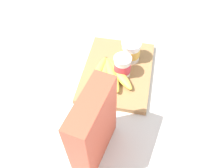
{
  "coord_description": "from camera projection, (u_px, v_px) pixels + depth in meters",
  "views": [
    {
      "loc": [
        0.62,
        0.1,
        0.72
      ],
      "look_at": [
        0.11,
        0.0,
        0.07
      ],
      "focal_mm": 39.37,
      "sensor_mm": 36.0,
      "label": 1
    }
  ],
  "objects": [
    {
      "name": "ground_plane",
      "position": [
        117.0,
        73.0,
        0.96
      ],
      "size": [
        2.4,
        2.4,
        0.0
      ],
      "primitive_type": "plane",
      "color": "silver"
    },
    {
      "name": "cutting_board",
      "position": [
        117.0,
        72.0,
        0.95
      ],
      "size": [
        0.34,
        0.26,
        0.02
      ],
      "primitive_type": "cube",
      "color": "#A37A4C",
      "rests_on": "ground_plane"
    },
    {
      "name": "yogurt_cup_back",
      "position": [
        122.0,
        66.0,
        0.9
      ],
      "size": [
        0.07,
        0.07,
        0.08
      ],
      "color": "white",
      "rests_on": "cutting_board"
    },
    {
      "name": "cereal_box",
      "position": [
        93.0,
        128.0,
        0.66
      ],
      "size": [
        0.19,
        0.1,
        0.26
      ],
      "primitive_type": "cube",
      "rotation": [
        0.0,
        0.0,
        -0.19
      ],
      "color": "#D85138",
      "rests_on": "ground_plane"
    },
    {
      "name": "banana_bunch",
      "position": [
        109.0,
        74.0,
        0.91
      ],
      "size": [
        0.18,
        0.17,
        0.04
      ],
      "color": "#F1D551",
      "rests_on": "cutting_board"
    },
    {
      "name": "yogurt_cup_front",
      "position": [
        131.0,
        51.0,
        0.94
      ],
      "size": [
        0.08,
        0.08,
        0.09
      ],
      "color": "white",
      "rests_on": "cutting_board"
    }
  ]
}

